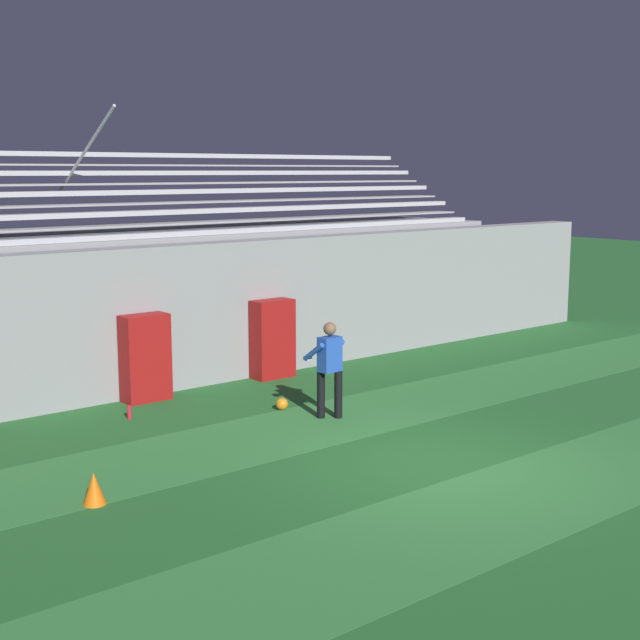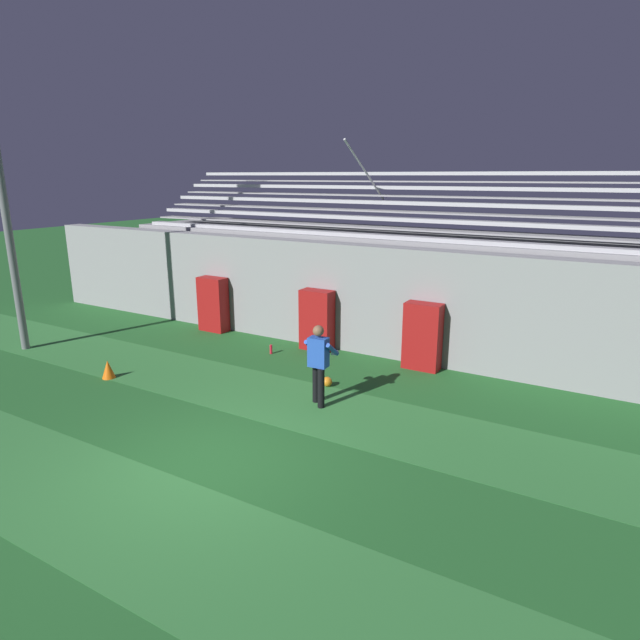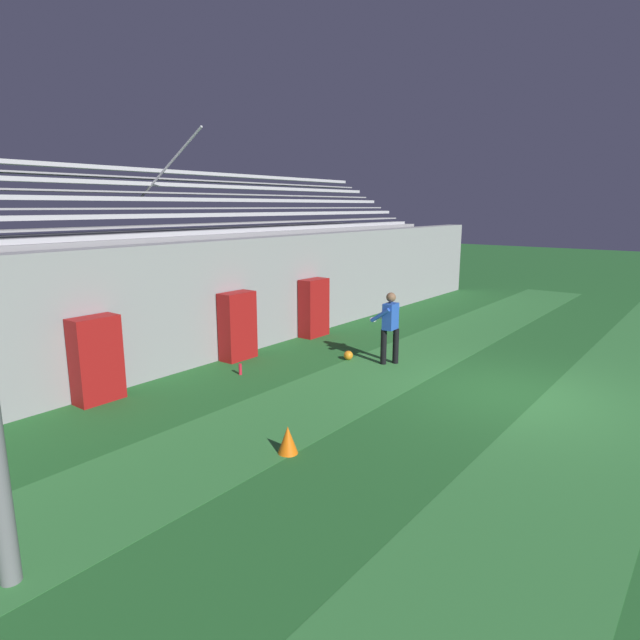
% 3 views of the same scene
% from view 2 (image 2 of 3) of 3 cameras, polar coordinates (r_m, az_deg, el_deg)
% --- Properties ---
extents(ground_plane, '(80.00, 80.00, 0.00)m').
position_cam_2_polar(ground_plane, '(9.12, -11.92, -14.72)').
color(ground_plane, '#236028').
extents(turf_stripe_mid, '(28.00, 2.18, 0.01)m').
position_cam_2_polar(turf_stripe_mid, '(8.19, -20.01, -19.13)').
color(turf_stripe_mid, '#337A38').
rests_on(turf_stripe_mid, ground).
extents(turf_stripe_far, '(28.00, 2.18, 0.01)m').
position_cam_2_polar(turf_stripe_far, '(11.05, -2.34, -8.84)').
color(turf_stripe_far, '#337A38').
rests_on(turf_stripe_far, ground).
extents(back_wall, '(24.00, 0.60, 2.80)m').
position_cam_2_polar(back_wall, '(13.77, 6.07, 2.09)').
color(back_wall, gray).
rests_on(back_wall, ground).
extents(padding_pillar_gate_left, '(0.87, 0.44, 1.61)m').
position_cam_2_polar(padding_pillar_gate_left, '(14.09, -0.33, -0.02)').
color(padding_pillar_gate_left, maroon).
rests_on(padding_pillar_gate_left, ground).
extents(padding_pillar_gate_right, '(0.87, 0.44, 1.61)m').
position_cam_2_polar(padding_pillar_gate_right, '(12.91, 10.88, -1.72)').
color(padding_pillar_gate_right, maroon).
rests_on(padding_pillar_gate_right, ground).
extents(padding_pillar_far_left, '(0.87, 0.44, 1.61)m').
position_cam_2_polar(padding_pillar_far_left, '(16.15, -11.32, 1.66)').
color(padding_pillar_far_left, maroon).
rests_on(padding_pillar_far_left, ground).
extents(bleacher_stand, '(18.00, 4.05, 5.43)m').
position_cam_2_polar(bleacher_stand, '(15.87, 9.58, 4.09)').
color(bleacher_stand, gray).
rests_on(bleacher_stand, ground).
extents(goalkeeper, '(0.60, 0.58, 1.67)m').
position_cam_2_polar(goalkeeper, '(10.64, -0.13, -4.27)').
color(goalkeeper, black).
rests_on(goalkeeper, ground).
extents(soccer_ball, '(0.22, 0.22, 0.22)m').
position_cam_2_polar(soccer_ball, '(11.83, 0.76, -6.59)').
color(soccer_ball, orange).
rests_on(soccer_ball, ground).
extents(traffic_cone, '(0.30, 0.30, 0.42)m').
position_cam_2_polar(traffic_cone, '(13.19, -21.66, -4.90)').
color(traffic_cone, orange).
rests_on(traffic_cone, ground).
extents(water_bottle, '(0.07, 0.07, 0.24)m').
position_cam_2_polar(water_bottle, '(13.98, -5.25, -3.13)').
color(water_bottle, red).
rests_on(water_bottle, ground).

